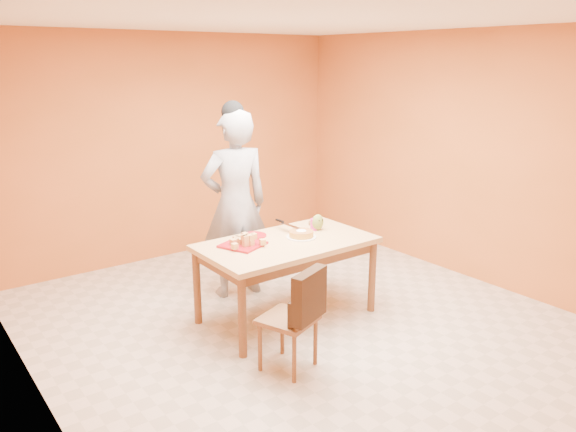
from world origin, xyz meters
TOP-DOWN VIEW (x-y plane):
  - floor at (0.00, 0.00)m, footprint 5.00×5.00m
  - ceiling at (0.00, 0.00)m, footprint 5.00×5.00m
  - wall_back at (0.00, 2.50)m, footprint 4.50×0.00m
  - wall_left at (-2.25, 0.00)m, footprint 0.00×5.00m
  - wall_right at (2.25, 0.00)m, footprint 0.00×5.00m
  - dining_table at (-0.03, 0.18)m, footprint 1.60×0.90m
  - dining_chair at (-0.57, -0.58)m, footprint 0.52×0.57m
  - pastry_pile at (-0.42, 0.32)m, footprint 0.30×0.30m
  - person at (-0.10, 0.96)m, footprint 0.78×0.59m
  - pastry_platter at (-0.42, 0.32)m, footprint 0.44×0.44m
  - red_dinner_plate at (-0.18, 0.49)m, footprint 0.27×0.27m
  - white_cake_plate at (0.15, 0.19)m, footprint 0.30×0.30m
  - sponge_cake at (0.15, 0.19)m, footprint 0.27×0.27m
  - cake_server at (0.16, 0.37)m, footprint 0.06×0.25m
  - egg_ornament at (0.43, 0.29)m, footprint 0.14×0.12m
  - magenta_glass at (0.41, 0.31)m, footprint 0.09×0.09m
  - checker_tin at (0.52, 0.45)m, footprint 0.12×0.12m

SIDE VIEW (x-z plane):
  - floor at x=0.00m, z-range 0.00..0.00m
  - dining_chair at x=-0.57m, z-range 0.02..0.88m
  - dining_table at x=-0.03m, z-range 0.29..1.05m
  - white_cake_plate at x=0.15m, z-range 0.76..0.77m
  - red_dinner_plate at x=-0.18m, z-range 0.76..0.77m
  - pastry_platter at x=-0.42m, z-range 0.76..0.78m
  - checker_tin at x=0.52m, z-range 0.76..0.79m
  - sponge_cake at x=0.15m, z-range 0.77..0.82m
  - magenta_glass at x=0.41m, z-range 0.76..0.87m
  - pastry_pile at x=-0.42m, z-range 0.78..0.88m
  - cake_server at x=0.16m, z-range 0.83..0.83m
  - egg_ornament at x=0.43m, z-range 0.76..0.92m
  - person at x=-0.10m, z-range 0.00..1.92m
  - wall_back at x=0.00m, z-range -0.90..3.60m
  - wall_left at x=-2.25m, z-range -1.15..3.85m
  - wall_right at x=2.25m, z-range -1.15..3.85m
  - ceiling at x=0.00m, z-range 2.70..2.70m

